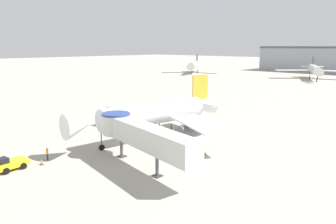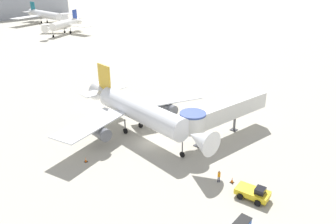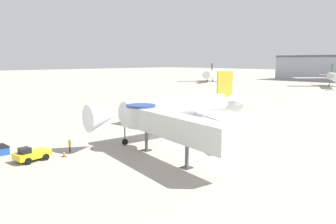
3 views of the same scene
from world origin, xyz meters
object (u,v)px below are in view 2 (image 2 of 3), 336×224
at_px(background_jet_blue_tail, 65,24).
at_px(background_jet_teal_tail, 46,15).
at_px(jet_bridge, 220,113).
at_px(pushback_tug_yellow, 253,193).
at_px(ground_crew_marshaller, 219,176).
at_px(traffic_cone_near_nose, 232,180).
at_px(traffic_cone_port_wing, 86,160).
at_px(main_airplane, 139,111).
at_px(traffic_cone_starboard_wing, 185,114).

distance_m(background_jet_blue_tail, background_jet_teal_tail, 37.56).
xyz_separation_m(jet_bridge, pushback_tug_yellow, (-11.16, -12.19, -3.68)).
distance_m(pushback_tug_yellow, ground_crew_marshaller, 5.06).
xyz_separation_m(jet_bridge, ground_crew_marshaller, (-11.10, -7.14, -3.46)).
bearing_deg(traffic_cone_near_nose, pushback_tug_yellow, -107.72).
relative_size(jet_bridge, traffic_cone_port_wing, 24.87).
distance_m(traffic_cone_near_nose, background_jet_teal_tail, 163.34).
relative_size(main_airplane, pushback_tug_yellow, 6.98).
xyz_separation_m(background_jet_blue_tail, background_jet_teal_tail, (11.67, 35.70, 0.33)).
height_order(traffic_cone_starboard_wing, ground_crew_marshaller, ground_crew_marshaller).
xyz_separation_m(traffic_cone_port_wing, background_jet_blue_tail, (59.89, 96.26, 3.88)).
xyz_separation_m(main_airplane, traffic_cone_near_nose, (-2.04, -19.59, -3.96)).
height_order(pushback_tug_yellow, ground_crew_marshaller, pushback_tug_yellow).
relative_size(jet_bridge, background_jet_blue_tail, 0.75).
xyz_separation_m(traffic_cone_starboard_wing, background_jet_blue_tail, (36.91, 97.10, 3.96)).
distance_m(pushback_tug_yellow, traffic_cone_near_nose, 3.85).
bearing_deg(jet_bridge, ground_crew_marshaller, -137.31).
distance_m(traffic_cone_starboard_wing, background_jet_teal_tail, 141.47).
xyz_separation_m(ground_crew_marshaller, background_jet_blue_tail, (51.38, 113.97, 3.22)).
relative_size(pushback_tug_yellow, traffic_cone_near_nose, 5.39).
distance_m(jet_bridge, ground_crew_marshaller, 13.65).
bearing_deg(traffic_cone_near_nose, traffic_cone_starboard_wing, 53.84).
bearing_deg(traffic_cone_port_wing, pushback_tug_yellow, -69.63).
xyz_separation_m(main_airplane, ground_crew_marshaller, (-3.15, -18.18, -3.31)).
relative_size(pushback_tug_yellow, background_jet_teal_tail, 0.12).
distance_m(traffic_cone_starboard_wing, background_jet_blue_tail, 103.95).
distance_m(jet_bridge, pushback_tug_yellow, 16.93).
bearing_deg(ground_crew_marshaller, main_airplane, -51.37).
height_order(pushback_tug_yellow, traffic_cone_port_wing, pushback_tug_yellow).
height_order(traffic_cone_near_nose, traffic_cone_port_wing, traffic_cone_near_nose).
bearing_deg(traffic_cone_port_wing, main_airplane, 2.29).
height_order(traffic_cone_port_wing, background_jet_teal_tail, background_jet_teal_tail).
distance_m(main_airplane, traffic_cone_near_nose, 20.08).
bearing_deg(traffic_cone_starboard_wing, ground_crew_marshaller, -130.62).
relative_size(jet_bridge, traffic_cone_near_nose, 24.12).
distance_m(traffic_cone_near_nose, traffic_cone_starboard_wing, 22.64).
bearing_deg(background_jet_blue_tail, pushback_tug_yellow, -47.16).
xyz_separation_m(traffic_cone_port_wing, traffic_cone_starboard_wing, (22.98, -0.84, -0.07)).
bearing_deg(ground_crew_marshaller, background_jet_blue_tail, -65.80).
height_order(pushback_tug_yellow, background_jet_blue_tail, background_jet_blue_tail).
bearing_deg(traffic_cone_port_wing, traffic_cone_near_nose, -63.29).
bearing_deg(pushback_tug_yellow, background_jet_teal_tail, 61.74).
relative_size(main_airplane, traffic_cone_near_nose, 37.64).
bearing_deg(traffic_cone_near_nose, background_jet_blue_tail, 66.46).
distance_m(main_airplane, pushback_tug_yellow, 23.71).
distance_m(traffic_cone_port_wing, background_jet_blue_tail, 113.44).
height_order(main_airplane, traffic_cone_port_wing, main_airplane).
bearing_deg(jet_bridge, traffic_cone_starboard_wing, 80.85).
xyz_separation_m(main_airplane, background_jet_blue_tail, (48.23, 95.79, -0.08)).
bearing_deg(background_jet_blue_tail, traffic_cone_starboard_wing, -44.60).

